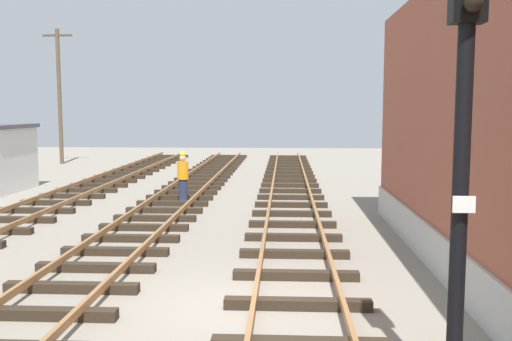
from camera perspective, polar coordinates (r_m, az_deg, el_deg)
ground_plane at (r=9.80m, az=-1.11°, el=-13.83°), size 80.00×80.00×0.00m
track_near_building at (r=9.74m, az=4.27°, el=-13.17°), size 2.50×61.26×0.32m
track_centre at (r=10.49m, az=-19.57°, el=-12.11°), size 2.50×61.26×0.32m
signal_mast at (r=6.46m, az=20.40°, el=5.92°), size 0.36×0.40×5.37m
utility_pole_far at (r=36.78m, az=-19.36°, el=7.36°), size 1.80×0.24×8.25m
track_worker_foreground at (r=20.47m, az=-7.44°, el=-0.66°), size 0.40×0.40×1.87m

